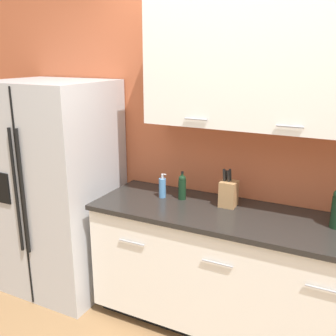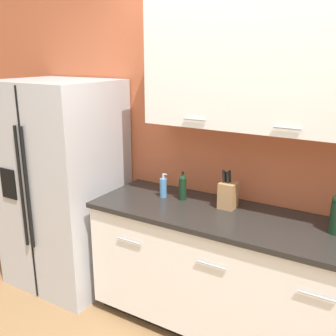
% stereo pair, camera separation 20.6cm
% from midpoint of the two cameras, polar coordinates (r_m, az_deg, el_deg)
% --- Properties ---
extents(wall_back, '(10.00, 0.39, 2.60)m').
position_cam_midpoint_polar(wall_back, '(2.73, 17.20, 5.85)').
color(wall_back, '#BC5B38').
rests_on(wall_back, ground_plane).
extents(counter_unit, '(2.59, 0.64, 0.90)m').
position_cam_midpoint_polar(counter_unit, '(2.79, 17.29, -16.29)').
color(counter_unit, black).
rests_on(counter_unit, ground_plane).
extents(refrigerator, '(0.88, 0.77, 1.73)m').
position_cam_midpoint_polar(refrigerator, '(3.38, -13.28, -2.46)').
color(refrigerator, '#B2B2B5').
rests_on(refrigerator, ground_plane).
extents(knife_block, '(0.11, 0.12, 0.27)m').
position_cam_midpoint_polar(knife_block, '(2.74, 10.83, -3.83)').
color(knife_block, '#A87A4C').
rests_on(knife_block, counter_unit).
extents(soap_dispenser, '(0.06, 0.05, 0.18)m').
position_cam_midpoint_polar(soap_dispenser, '(2.90, 1.34, -2.86)').
color(soap_dispenser, '#4C7FB2').
rests_on(soap_dispenser, counter_unit).
extents(oil_bottle, '(0.06, 0.06, 0.21)m').
position_cam_midpoint_polar(oil_bottle, '(2.85, 4.21, -2.77)').
color(oil_bottle, black).
rests_on(oil_bottle, counter_unit).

